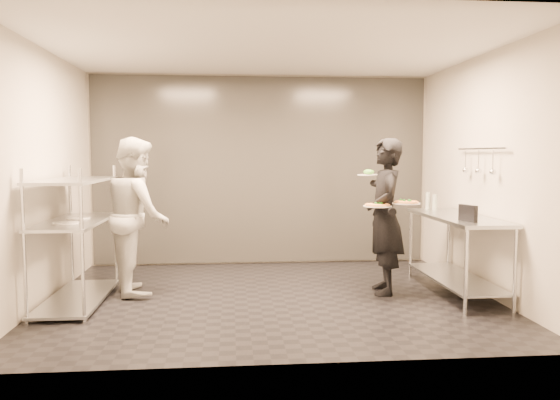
{
  "coord_description": "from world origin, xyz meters",
  "views": [
    {
      "loc": [
        -0.45,
        -6.11,
        1.63
      ],
      "look_at": [
        0.12,
        0.23,
        1.1
      ],
      "focal_mm": 35.0,
      "sensor_mm": 36.0,
      "label": 1
    }
  ],
  "objects": [
    {
      "name": "pass_rack",
      "position": [
        -2.15,
        -0.0,
        0.77
      ],
      "size": [
        0.6,
        1.6,
        1.5
      ],
      "color": "silver",
      "rests_on": "ground"
    },
    {
      "name": "bottle_clear",
      "position": [
        2.17,
        0.69,
        1.02
      ],
      "size": [
        0.06,
        0.06,
        0.2
      ],
      "primitive_type": "cylinder",
      "color": "gray",
      "rests_on": "prep_counter"
    },
    {
      "name": "utensil_rail",
      "position": [
        2.43,
        -0.0,
        1.55
      ],
      "size": [
        0.07,
        1.2,
        0.31
      ],
      "color": "silver",
      "rests_on": "room_shell"
    },
    {
      "name": "chef",
      "position": [
        -1.55,
        0.4,
        0.92
      ],
      "size": [
        0.91,
        1.05,
        1.83
      ],
      "primitive_type": "imported",
      "rotation": [
        0.0,
        0.0,
        1.85
      ],
      "color": "beige",
      "rests_on": "ground"
    },
    {
      "name": "waiter",
      "position": [
        1.35,
        0.1,
        0.91
      ],
      "size": [
        0.5,
        0.7,
        1.82
      ],
      "primitive_type": "imported",
      "rotation": [
        0.0,
        0.0,
        -1.66
      ],
      "color": "black",
      "rests_on": "ground"
    },
    {
      "name": "prep_counter",
      "position": [
        2.18,
        0.0,
        0.63
      ],
      "size": [
        0.6,
        1.8,
        0.92
      ],
      "color": "silver",
      "rests_on": "ground"
    },
    {
      "name": "bottle_green",
      "position": [
        2.12,
        0.8,
        1.03
      ],
      "size": [
        0.06,
        0.06,
        0.22
      ],
      "primitive_type": "cylinder",
      "color": "gray",
      "rests_on": "prep_counter"
    },
    {
      "name": "salad_plate",
      "position": [
        1.22,
        0.38,
        1.4
      ],
      "size": [
        0.28,
        0.28,
        0.07
      ],
      "color": "white",
      "rests_on": "waiter"
    },
    {
      "name": "pizza_plate_far",
      "position": [
        1.53,
        -0.12,
        1.09
      ],
      "size": [
        0.31,
        0.31,
        0.05
      ],
      "color": "white",
      "rests_on": "waiter"
    },
    {
      "name": "room_shell",
      "position": [
        0.0,
        1.18,
        1.4
      ],
      "size": [
        5.0,
        4.0,
        2.8
      ],
      "color": "black",
      "rests_on": "ground"
    },
    {
      "name": "pos_monitor",
      "position": [
        2.06,
        -0.55,
        1.01
      ],
      "size": [
        0.12,
        0.25,
        0.18
      ],
      "primitive_type": "cube",
      "rotation": [
        0.0,
        0.0,
        0.28
      ],
      "color": "black",
      "rests_on": "prep_counter"
    },
    {
      "name": "pizza_plate_near",
      "position": [
        1.2,
        -0.09,
        1.06
      ],
      "size": [
        0.32,
        0.32,
        0.05
      ],
      "color": "white",
      "rests_on": "waiter"
    },
    {
      "name": "bottle_dark",
      "position": [
        2.21,
        0.77,
        1.02
      ],
      "size": [
        0.06,
        0.06,
        0.19
      ],
      "primitive_type": "cylinder",
      "color": "black",
      "rests_on": "prep_counter"
    }
  ]
}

